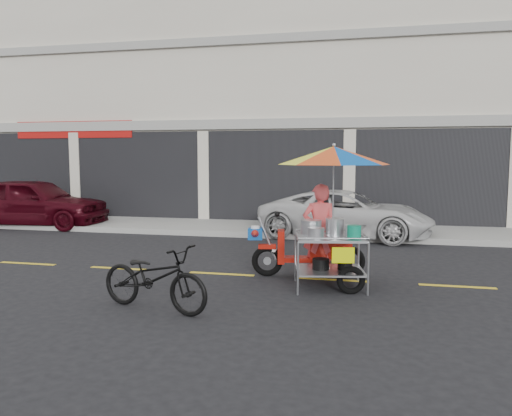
% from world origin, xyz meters
% --- Properties ---
extents(ground, '(90.00, 90.00, 0.00)m').
position_xyz_m(ground, '(0.00, 0.00, 0.00)').
color(ground, black).
extents(sidewalk, '(45.00, 3.00, 0.15)m').
position_xyz_m(sidewalk, '(0.00, 5.50, 0.07)').
color(sidewalk, gray).
rests_on(sidewalk, ground).
extents(shophouse_block, '(36.00, 8.11, 10.40)m').
position_xyz_m(shophouse_block, '(2.82, 10.59, 4.24)').
color(shophouse_block, beige).
rests_on(shophouse_block, ground).
extents(centerline, '(42.00, 0.10, 0.01)m').
position_xyz_m(centerline, '(0.00, 0.00, 0.00)').
color(centerline, gold).
rests_on(centerline, ground).
extents(maroon_sedan, '(4.47, 2.04, 1.49)m').
position_xyz_m(maroon_sedan, '(-9.26, 4.63, 0.74)').
color(maroon_sedan, '#32040C').
rests_on(maroon_sedan, ground).
extents(white_pickup, '(4.68, 2.60, 1.24)m').
position_xyz_m(white_pickup, '(-0.00, 4.69, 0.62)').
color(white_pickup, silver).
rests_on(white_pickup, ground).
extents(near_bicycle, '(1.84, 1.04, 0.92)m').
position_xyz_m(near_bicycle, '(-2.30, -2.24, 0.46)').
color(near_bicycle, black).
rests_on(near_bicycle, ground).
extents(food_vendor_rig, '(2.56, 2.08, 2.33)m').
position_xyz_m(food_vendor_rig, '(-0.12, -0.23, 1.47)').
color(food_vendor_rig, black).
rests_on(food_vendor_rig, ground).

